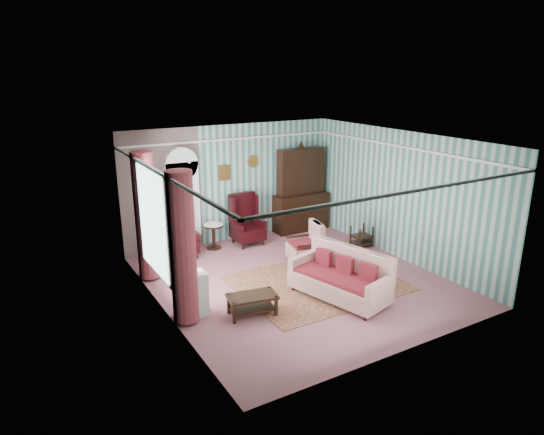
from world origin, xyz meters
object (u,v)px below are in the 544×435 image
bookcase (183,205)px  coffee_table (252,305)px  seated_woman (179,233)px  sofa (340,272)px  wingback_left (179,232)px  floral_armchair (305,241)px  round_side_table (214,236)px  nest_table (361,236)px  dresser_hutch (301,187)px  plant_stand (191,295)px  wingback_right (248,220)px

bookcase → coffee_table: bookcase is taller
seated_woman → sofa: 3.97m
bookcase → wingback_left: (-0.25, -0.39, -0.50)m
coffee_table → floral_armchair: bearing=35.9°
floral_armchair → round_side_table: bearing=49.6°
round_side_table → wingback_left: bearing=-170.5°
seated_woman → nest_table: size_ratio=2.19×
wingback_left → round_side_table: size_ratio=2.08×
coffee_table → round_side_table: bearing=77.5°
bookcase → dresser_hutch: bearing=-2.1°
seated_woman → round_side_table: seated_woman is taller
nest_table → sofa: (-2.20, -1.95, 0.26)m
round_side_table → floral_armchair: floral_armchair is taller
plant_stand → sofa: 2.78m
wingback_left → seated_woman: bearing=0.0°
wingback_left → plant_stand: wingback_left is taller
wingback_right → seated_woman: size_ratio=1.06×
round_side_table → nest_table: round_side_table is taller
bookcase → floral_armchair: 2.99m
coffee_table → seated_woman: bearing=92.5°
dresser_hutch → plant_stand: (-4.30, -3.02, -0.78)m
nest_table → round_side_table: bearing=151.8°
bookcase → round_side_table: (0.65, -0.24, -0.82)m
round_side_table → plant_stand: bearing=-120.4°
seated_woman → coffee_table: seated_woman is taller
wingback_left → nest_table: bearing=-20.8°
dresser_hutch → plant_stand: size_ratio=2.95×
nest_table → sofa: sofa is taller
bookcase → sofa: (1.62, -3.89, -0.59)m
plant_stand → coffee_table: plant_stand is taller
bookcase → sofa: bookcase is taller
dresser_hutch → seated_woman: (-3.50, -0.27, -0.59)m
nest_table → wingback_left: bearing=159.2°
wingback_right → sofa: wingback_right is taller
wingback_right → round_side_table: bearing=170.0°
wingback_left → sofa: 3.97m
nest_table → floral_armchair: size_ratio=0.52×
wingback_left → wingback_right: bearing=0.0°
wingback_right → nest_table: bearing=-33.7°
wingback_left → wingback_right: same height
bookcase → nest_table: bearing=-26.9°
wingback_left → plant_stand: 2.87m
dresser_hutch → seated_woman: bearing=-175.6°
plant_stand → sofa: bearing=-15.7°
plant_stand → coffee_table: bearing=-28.0°
wingback_right → seated_woman: 1.75m
round_side_table → nest_table: bearing=-28.2°
wingback_left → floral_armchair: 2.86m
dresser_hutch → plant_stand: dresser_hutch is taller
nest_table → wingback_right: bearing=146.3°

